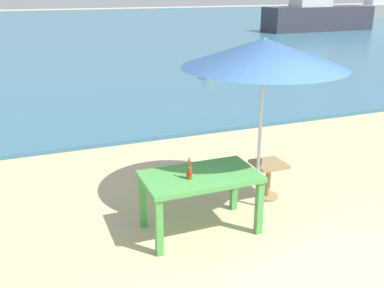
{
  "coord_description": "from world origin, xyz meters",
  "views": [
    {
      "loc": [
        -2.84,
        -2.98,
        2.91
      ],
      "look_at": [
        -0.47,
        3.0,
        0.6
      ],
      "focal_mm": 41.42,
      "sensor_mm": 36.0,
      "label": 1
    }
  ],
  "objects_px": {
    "patio_umbrella": "(264,53)",
    "boat_fishing_trawler": "(379,9)",
    "picnic_table_green": "(200,183)",
    "beer_bottle_amber": "(189,171)",
    "side_table_wood": "(268,175)",
    "swimmer_person": "(208,74)",
    "boat_ferry": "(317,15)"
  },
  "relations": [
    {
      "from": "patio_umbrella",
      "to": "boat_fishing_trawler",
      "type": "distance_m",
      "value": 40.57
    },
    {
      "from": "picnic_table_green",
      "to": "beer_bottle_amber",
      "type": "xyz_separation_m",
      "value": [
        -0.17,
        -0.07,
        0.2
      ]
    },
    {
      "from": "picnic_table_green",
      "to": "boat_fishing_trawler",
      "type": "relative_size",
      "value": 0.25
    },
    {
      "from": "side_table_wood",
      "to": "picnic_table_green",
      "type": "bearing_deg",
      "value": -159.23
    },
    {
      "from": "picnic_table_green",
      "to": "patio_umbrella",
      "type": "distance_m",
      "value": 1.8
    },
    {
      "from": "swimmer_person",
      "to": "boat_fishing_trawler",
      "type": "xyz_separation_m",
      "value": [
        26.11,
        20.35,
        0.59
      ]
    },
    {
      "from": "boat_ferry",
      "to": "picnic_table_green",
      "type": "bearing_deg",
      "value": -129.4
    },
    {
      "from": "picnic_table_green",
      "to": "boat_ferry",
      "type": "distance_m",
      "value": 26.58
    },
    {
      "from": "patio_umbrella",
      "to": "boat_ferry",
      "type": "relative_size",
      "value": 0.31
    },
    {
      "from": "patio_umbrella",
      "to": "boat_fishing_trawler",
      "type": "xyz_separation_m",
      "value": [
        28.89,
        28.45,
        -1.29
      ]
    },
    {
      "from": "beer_bottle_amber",
      "to": "patio_umbrella",
      "type": "bearing_deg",
      "value": 18.42
    },
    {
      "from": "boat_ferry",
      "to": "boat_fishing_trawler",
      "type": "bearing_deg",
      "value": 32.32
    },
    {
      "from": "patio_umbrella",
      "to": "swimmer_person",
      "type": "bearing_deg",
      "value": 71.06
    },
    {
      "from": "boat_ferry",
      "to": "boat_fishing_trawler",
      "type": "xyz_separation_m",
      "value": [
        13.01,
        8.23,
        -0.23
      ]
    },
    {
      "from": "patio_umbrella",
      "to": "boat_ferry",
      "type": "distance_m",
      "value": 25.74
    },
    {
      "from": "patio_umbrella",
      "to": "picnic_table_green",
      "type": "bearing_deg",
      "value": -162.35
    },
    {
      "from": "beer_bottle_amber",
      "to": "boat_ferry",
      "type": "bearing_deg",
      "value": 50.41
    },
    {
      "from": "boat_ferry",
      "to": "boat_fishing_trawler",
      "type": "height_order",
      "value": "boat_ferry"
    },
    {
      "from": "swimmer_person",
      "to": "patio_umbrella",
      "type": "bearing_deg",
      "value": -108.94
    },
    {
      "from": "boat_fishing_trawler",
      "to": "beer_bottle_amber",
      "type": "bearing_deg",
      "value": -136.18
    },
    {
      "from": "picnic_table_green",
      "to": "boat_ferry",
      "type": "height_order",
      "value": "boat_ferry"
    },
    {
      "from": "patio_umbrella",
      "to": "side_table_wood",
      "type": "distance_m",
      "value": 1.79
    },
    {
      "from": "beer_bottle_amber",
      "to": "boat_ferry",
      "type": "distance_m",
      "value": 26.74
    },
    {
      "from": "boat_ferry",
      "to": "boat_fishing_trawler",
      "type": "relative_size",
      "value": 1.31
    },
    {
      "from": "picnic_table_green",
      "to": "beer_bottle_amber",
      "type": "relative_size",
      "value": 5.28
    },
    {
      "from": "beer_bottle_amber",
      "to": "swimmer_person",
      "type": "relative_size",
      "value": 0.65
    },
    {
      "from": "boat_fishing_trawler",
      "to": "swimmer_person",
      "type": "bearing_deg",
      "value": -142.07
    },
    {
      "from": "patio_umbrella",
      "to": "swimmer_person",
      "type": "distance_m",
      "value": 8.77
    },
    {
      "from": "swimmer_person",
      "to": "side_table_wood",
      "type": "bearing_deg",
      "value": -107.53
    },
    {
      "from": "side_table_wood",
      "to": "boat_fishing_trawler",
      "type": "xyz_separation_m",
      "value": [
        28.62,
        28.29,
        0.47
      ]
    },
    {
      "from": "side_table_wood",
      "to": "boat_ferry",
      "type": "relative_size",
      "value": 0.07
    },
    {
      "from": "beer_bottle_amber",
      "to": "boat_ferry",
      "type": "relative_size",
      "value": 0.04
    }
  ]
}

